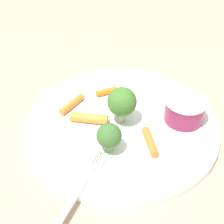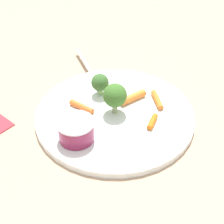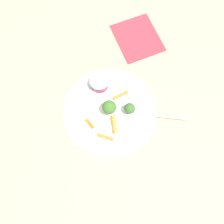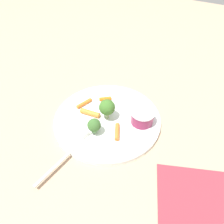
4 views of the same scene
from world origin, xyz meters
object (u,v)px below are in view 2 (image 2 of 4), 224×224
object	(u,v)px
carrot_stick_2	(157,100)
broccoli_floret_0	(117,97)
fork	(89,69)
carrot_stick_0	(82,107)
carrot_stick_1	(152,122)
plate	(115,114)
broccoli_floret_1	(101,82)
carrot_stick_3	(133,97)
sauce_cup	(76,130)

from	to	relation	value
carrot_stick_2	broccoli_floret_0	bearing A→B (deg)	175.46
fork	carrot_stick_0	bearing A→B (deg)	-119.34
fork	carrot_stick_1	bearing A→B (deg)	-82.81
carrot_stick_0	carrot_stick_1	distance (m)	0.13
carrot_stick_0	carrot_stick_2	size ratio (longest dim) A/B	1.01
plate	broccoli_floret_1	world-z (taller)	broccoli_floret_1
carrot_stick_0	plate	bearing A→B (deg)	-34.73
broccoli_floret_1	fork	distance (m)	0.10
carrot_stick_0	carrot_stick_3	world-z (taller)	carrot_stick_3
broccoli_floret_1	carrot_stick_3	distance (m)	0.07
carrot_stick_0	broccoli_floret_0	bearing A→B (deg)	-36.55
carrot_stick_1	carrot_stick_3	xyz separation A→B (m)	(0.00, 0.08, 0.00)
plate	carrot_stick_1	size ratio (longest dim) A/B	8.18
broccoli_floret_0	fork	xyz separation A→B (m)	(0.01, 0.16, -0.04)
carrot_stick_0	fork	size ratio (longest dim) A/B	0.29
broccoli_floret_1	carrot_stick_0	size ratio (longest dim) A/B	0.87
plate	carrot_stick_2	world-z (taller)	carrot_stick_2
plate	carrot_stick_1	bearing A→B (deg)	-53.89
carrot_stick_1	carrot_stick_3	size ratio (longest dim) A/B	0.64
carrot_stick_2	broccoli_floret_1	bearing A→B (deg)	138.62
plate	carrot_stick_2	size ratio (longest dim) A/B	5.72
carrot_stick_0	carrot_stick_2	xyz separation A→B (m)	(0.14, -0.05, -0.00)
broccoli_floret_1	carrot_stick_1	world-z (taller)	broccoli_floret_1
sauce_cup	fork	distance (m)	0.22
carrot_stick_1	fork	distance (m)	0.22
carrot_stick_3	carrot_stick_0	bearing A→B (deg)	168.34
carrot_stick_0	carrot_stick_1	xyz separation A→B (m)	(0.10, -0.10, -0.00)
carrot_stick_0	carrot_stick_3	distance (m)	0.10
sauce_cup	carrot_stick_0	xyz separation A→B (m)	(0.04, 0.07, -0.01)
fork	carrot_stick_2	bearing A→B (deg)	-67.46
plate	broccoli_floret_1	xyz separation A→B (m)	(0.00, 0.06, 0.03)
broccoli_floret_0	carrot_stick_1	bearing A→B (deg)	-53.37
sauce_cup	broccoli_floret_1	size ratio (longest dim) A/B	1.39
broccoli_floret_0	broccoli_floret_1	distance (m)	0.07
sauce_cup	broccoli_floret_0	xyz separation A→B (m)	(0.09, 0.03, 0.02)
broccoli_floret_1	carrot_stick_2	world-z (taller)	broccoli_floret_1
sauce_cup	carrot_stick_3	bearing A→B (deg)	19.54
sauce_cup	broccoli_floret_1	xyz separation A→B (m)	(0.09, 0.10, 0.01)
sauce_cup	carrot_stick_1	world-z (taller)	sauce_cup
sauce_cup	carrot_stick_3	xyz separation A→B (m)	(0.14, 0.05, -0.01)
carrot_stick_1	carrot_stick_2	distance (m)	0.06
carrot_stick_0	carrot_stick_3	bearing A→B (deg)	-11.66
carrot_stick_1	carrot_stick_3	distance (m)	0.08
carrot_stick_0	carrot_stick_2	bearing A→B (deg)	-18.70
sauce_cup	carrot_stick_2	bearing A→B (deg)	7.16
broccoli_floret_1	carrot_stick_3	world-z (taller)	broccoli_floret_1
plate	sauce_cup	size ratio (longest dim) A/B	4.71
broccoli_floret_0	broccoli_floret_1	size ratio (longest dim) A/B	1.34
carrot_stick_3	fork	world-z (taller)	carrot_stick_3
plate	carrot_stick_3	distance (m)	0.05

